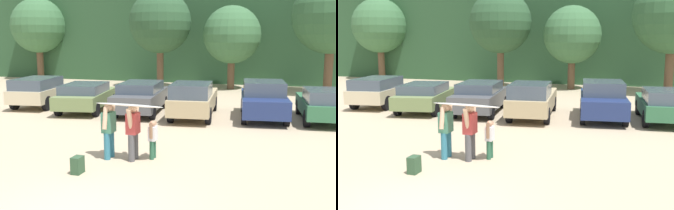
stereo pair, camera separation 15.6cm
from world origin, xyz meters
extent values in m
cube|color=#284C2D|center=(0.00, 29.65, 3.59)|extent=(108.00, 12.00, 7.18)
cylinder|color=brown|center=(-16.86, 22.98, 1.29)|extent=(0.56, 0.56, 2.59)
sphere|color=#38663D|center=(-16.86, 22.98, 4.55)|extent=(4.60, 4.60, 4.60)
cylinder|color=brown|center=(-5.09, 20.35, 1.37)|extent=(0.48, 0.48, 2.74)
sphere|color=#284C2D|center=(-5.09, 20.35, 4.60)|extent=(4.38, 4.38, 4.38)
cylinder|color=brown|center=(-0.13, 20.92, 1.03)|extent=(0.49, 0.49, 2.05)
sphere|color=#38663D|center=(-0.13, 20.92, 3.72)|extent=(3.92, 3.92, 3.92)
cylinder|color=brown|center=(6.04, 19.95, 1.43)|extent=(0.53, 0.53, 2.86)
sphere|color=#2D5633|center=(6.04, 19.95, 4.88)|extent=(4.75, 4.75, 4.75)
cube|color=beige|center=(-8.46, 11.25, 0.67)|extent=(2.51, 4.81, 0.64)
cube|color=#3F4C5B|center=(-8.34, 10.47, 1.25)|extent=(2.08, 2.88, 0.52)
cylinder|color=black|center=(-9.50, 12.62, 0.36)|extent=(0.32, 0.74, 0.71)
cylinder|color=black|center=(-7.86, 12.87, 0.36)|extent=(0.32, 0.74, 0.71)
cylinder|color=black|center=(-9.05, 9.63, 0.36)|extent=(0.32, 0.74, 0.71)
cylinder|color=black|center=(-7.41, 9.88, 0.36)|extent=(0.32, 0.74, 0.71)
cube|color=#6B7F4C|center=(-5.53, 10.45, 0.62)|extent=(2.70, 4.56, 0.60)
cube|color=#3F4C5B|center=(-5.48, 10.17, 1.14)|extent=(2.21, 2.77, 0.42)
cylinder|color=black|center=(-6.65, 11.68, 0.32)|extent=(0.34, 0.67, 0.65)
cylinder|color=black|center=(-4.94, 12.00, 0.32)|extent=(0.34, 0.67, 0.65)
cylinder|color=black|center=(-6.13, 8.90, 0.32)|extent=(0.34, 0.67, 0.65)
cylinder|color=black|center=(-4.42, 9.23, 0.32)|extent=(0.34, 0.67, 0.65)
cube|color=#4C4F54|center=(-2.81, 10.68, 0.66)|extent=(2.45, 4.64, 0.72)
cube|color=#3F4C5B|center=(-2.80, 10.65, 1.24)|extent=(2.05, 2.76, 0.43)
cylinder|color=black|center=(-3.84, 12.02, 0.30)|extent=(0.30, 0.63, 0.61)
cylinder|color=black|center=(-2.18, 12.24, 0.30)|extent=(0.30, 0.63, 0.61)
cylinder|color=black|center=(-3.44, 9.12, 0.30)|extent=(0.30, 0.63, 0.61)
cylinder|color=black|center=(-1.78, 9.35, 0.30)|extent=(0.30, 0.63, 0.61)
cube|color=tan|center=(-0.24, 10.63, 0.69)|extent=(2.25, 4.87, 0.69)
cube|color=#3F4C5B|center=(-0.13, 9.64, 1.32)|extent=(1.84, 2.42, 0.57)
cylinder|color=black|center=(-1.19, 12.09, 0.35)|extent=(0.29, 0.71, 0.69)
cylinder|color=black|center=(0.36, 12.26, 0.35)|extent=(0.29, 0.71, 0.69)
cylinder|color=black|center=(-0.85, 9.00, 0.35)|extent=(0.29, 0.71, 0.69)
cylinder|color=black|center=(0.71, 9.18, 0.35)|extent=(0.29, 0.71, 0.69)
cube|color=navy|center=(2.75, 11.07, 0.69)|extent=(2.40, 4.58, 0.73)
cube|color=#3F4C5B|center=(2.75, 11.09, 1.35)|extent=(1.98, 2.38, 0.59)
cylinder|color=black|center=(1.74, 12.40, 0.32)|extent=(0.30, 0.67, 0.64)
cylinder|color=black|center=(3.40, 12.61, 0.32)|extent=(0.30, 0.67, 0.64)
cylinder|color=black|center=(2.11, 9.53, 0.32)|extent=(0.30, 0.67, 0.64)
cylinder|color=black|center=(3.77, 9.75, 0.32)|extent=(0.30, 0.67, 0.64)
cube|color=#2D6642|center=(5.26, 11.24, 0.64)|extent=(2.31, 4.38, 0.60)
cube|color=#3F4C5B|center=(5.33, 10.45, 1.19)|extent=(1.97, 2.38, 0.50)
cylinder|color=black|center=(4.27, 12.55, 0.34)|extent=(0.28, 0.70, 0.69)
cylinder|color=black|center=(4.53, 9.78, 0.34)|extent=(0.28, 0.70, 0.69)
cylinder|color=#4C4C51|center=(-0.37, 3.62, 0.39)|extent=(0.18, 0.18, 0.78)
cylinder|color=#4C4C51|center=(-0.37, 3.90, 0.39)|extent=(0.18, 0.18, 0.78)
cube|color=#B23838|center=(-0.37, 3.76, 1.08)|extent=(0.30, 0.40, 0.60)
sphere|color=#D8AD8C|center=(-0.37, 3.76, 1.51)|extent=(0.25, 0.25, 0.25)
cylinder|color=#D8AD8C|center=(-0.37, 3.54, 1.24)|extent=(0.13, 0.32, 0.64)
cylinder|color=#D8AD8C|center=(-0.37, 3.98, 1.24)|extent=(0.13, 0.32, 0.64)
cylinder|color=#26593F|center=(0.11, 3.96, 0.27)|extent=(0.13, 0.13, 0.54)
cylinder|color=#26593F|center=(0.11, 4.16, 0.27)|extent=(0.13, 0.13, 0.54)
cube|color=silver|center=(0.11, 4.06, 0.75)|extent=(0.21, 0.28, 0.41)
sphere|color=tan|center=(0.11, 4.06, 1.04)|extent=(0.17, 0.17, 0.17)
cylinder|color=tan|center=(0.11, 3.91, 0.86)|extent=(0.09, 0.10, 0.44)
cylinder|color=tan|center=(0.12, 4.21, 0.86)|extent=(0.09, 0.21, 0.45)
cylinder|color=teal|center=(-1.11, 3.58, 0.39)|extent=(0.18, 0.18, 0.78)
cylinder|color=teal|center=(-1.11, 3.86, 0.39)|extent=(0.18, 0.18, 0.78)
cube|color=#3F7F66|center=(-1.11, 3.72, 1.08)|extent=(0.30, 0.40, 0.60)
sphere|color=#D8AD8C|center=(-1.11, 3.72, 1.50)|extent=(0.25, 0.25, 0.25)
cylinder|color=#D8AD8C|center=(-1.11, 3.50, 1.23)|extent=(0.13, 0.26, 0.64)
cylinder|color=#D8AD8C|center=(-1.11, 3.94, 1.23)|extent=(0.13, 0.34, 0.64)
ellipsoid|color=white|center=(-0.46, 3.68, 1.61)|extent=(2.13, 0.75, 0.16)
cube|color=#2D4C33|center=(-1.31, 2.26, 0.23)|extent=(0.24, 0.34, 0.45)
camera|label=1|loc=(3.85, -6.43, 3.45)|focal=42.33mm
camera|label=2|loc=(3.99, -6.38, 3.45)|focal=42.33mm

